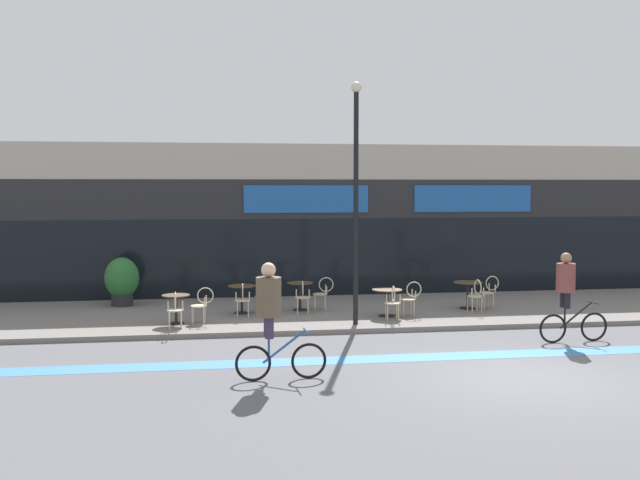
{
  "coord_description": "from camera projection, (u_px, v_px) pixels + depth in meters",
  "views": [
    {
      "loc": [
        -5.75,
        -12.81,
        3.54
      ],
      "look_at": [
        -2.86,
        6.03,
        2.14
      ],
      "focal_mm": 42.0,
      "sensor_mm": 36.0,
      "label": 1
    }
  ],
  "objects": [
    {
      "name": "planter_pot",
      "position": [
        122.0,
        280.0,
        21.23
      ],
      "size": [
        0.97,
        0.97,
        1.38
      ],
      "color": "#232326",
      "rests_on": "sidewalk_slab"
    },
    {
      "name": "bistro_table_3",
      "position": [
        387.0,
        297.0,
        19.52
      ],
      "size": [
        0.79,
        0.79,
        0.71
      ],
      "color": "black",
      "rests_on": "sidewalk_slab"
    },
    {
      "name": "cafe_chair_1_near",
      "position": [
        243.0,
        298.0,
        19.36
      ],
      "size": [
        0.42,
        0.58,
        0.9
      ],
      "rotation": [
        0.0,
        0.0,
        1.52
      ],
      "color": "beige",
      "rests_on": "sidewalk_slab"
    },
    {
      "name": "cafe_chair_4_side",
      "position": [
        489.0,
        290.0,
        20.84
      ],
      "size": [
        0.6,
        0.45,
        0.9
      ],
      "rotation": [
        0.0,
        0.0,
        3.27
      ],
      "color": "beige",
      "rests_on": "sidewalk_slab"
    },
    {
      "name": "cafe_chair_0_side",
      "position": [
        202.0,
        303.0,
        18.52
      ],
      "size": [
        0.59,
        0.44,
        0.9
      ],
      "rotation": [
        0.0,
        0.0,
        3.03
      ],
      "color": "beige",
      "rests_on": "sidewalk_slab"
    },
    {
      "name": "cyclist_0",
      "position": [
        271.0,
        311.0,
        13.49
      ],
      "size": [
        1.69,
        0.52,
        2.16
      ],
      "rotation": [
        0.0,
        0.0,
        0.05
      ],
      "color": "black",
      "rests_on": "ground"
    },
    {
      "name": "cafe_chair_3_near",
      "position": [
        393.0,
        300.0,
        18.91
      ],
      "size": [
        0.43,
        0.59,
        0.9
      ],
      "rotation": [
        0.0,
        0.0,
        1.48
      ],
      "color": "beige",
      "rests_on": "sidewalk_slab"
    },
    {
      "name": "cafe_chair_2_near",
      "position": [
        303.0,
        295.0,
        19.85
      ],
      "size": [
        0.44,
        0.59,
        0.9
      ],
      "rotation": [
        0.0,
        0.0,
        1.45
      ],
      "color": "beige",
      "rests_on": "sidewalk_slab"
    },
    {
      "name": "cafe_chair_1_side",
      "position": [
        265.0,
        294.0,
        20.07
      ],
      "size": [
        0.58,
        0.41,
        0.9
      ],
      "rotation": [
        0.0,
        0.0,
        3.12
      ],
      "color": "beige",
      "rests_on": "sidewalk_slab"
    },
    {
      "name": "bistro_table_0",
      "position": [
        176.0,
        303.0,
        18.44
      ],
      "size": [
        0.69,
        0.69,
        0.73
      ],
      "color": "black",
      "rests_on": "sidewalk_slab"
    },
    {
      "name": "cafe_chair_2_side",
      "position": [
        323.0,
        291.0,
        20.55
      ],
      "size": [
        0.59,
        0.43,
        0.9
      ],
      "rotation": [
        0.0,
        0.0,
        3.05
      ],
      "color": "beige",
      "rests_on": "sidewalk_slab"
    },
    {
      "name": "cyclist_2",
      "position": [
        568.0,
        291.0,
        16.78
      ],
      "size": [
        1.69,
        0.51,
        2.04
      ],
      "rotation": [
        0.0,
        0.0,
        0.07
      ],
      "color": "black",
      "rests_on": "ground"
    },
    {
      "name": "sidewalk_slab",
      "position": [
        414.0,
        310.0,
        20.9
      ],
      "size": [
        40.0,
        5.5,
        0.12
      ],
      "primitive_type": "cube",
      "color": "slate",
      "rests_on": "ground"
    },
    {
      "name": "bistro_table_2",
      "position": [
        300.0,
        290.0,
        20.46
      ],
      "size": [
        0.7,
        0.7,
        0.77
      ],
      "color": "black",
      "rests_on": "sidewalk_slab"
    },
    {
      "name": "ground_plane",
      "position": [
        523.0,
        378.0,
        13.75
      ],
      "size": [
        120.0,
        120.0,
        0.0
      ],
      "primitive_type": "plane",
      "color": "#5B5B60"
    },
    {
      "name": "bistro_table_1",
      "position": [
        242.0,
        293.0,
        19.98
      ],
      "size": [
        0.74,
        0.74,
        0.75
      ],
      "color": "black",
      "rests_on": "sidewalk_slab"
    },
    {
      "name": "cafe_chair_4_near",
      "position": [
        476.0,
        293.0,
        20.12
      ],
      "size": [
        0.44,
        0.59,
        0.9
      ],
      "rotation": [
        0.0,
        0.0,
        1.67
      ],
      "color": "beige",
      "rests_on": "sidewalk_slab"
    },
    {
      "name": "bike_lane_stripe",
      "position": [
        485.0,
        355.0,
        15.62
      ],
      "size": [
        36.0,
        0.7,
        0.01
      ],
      "primitive_type": "cube",
      "color": "#3D7AB7",
      "rests_on": "ground"
    },
    {
      "name": "cafe_chair_0_near",
      "position": [
        175.0,
        307.0,
        17.82
      ],
      "size": [
        0.43,
        0.59,
        0.9
      ],
      "rotation": [
        0.0,
        0.0,
        1.65
      ],
      "color": "beige",
      "rests_on": "sidewalk_slab"
    },
    {
      "name": "cafe_chair_3_side",
      "position": [
        410.0,
        296.0,
        19.62
      ],
      "size": [
        0.58,
        0.4,
        0.9
      ],
      "rotation": [
        0.0,
        0.0,
        3.13
      ],
      "color": "beige",
      "rests_on": "sidewalk_slab"
    },
    {
      "name": "storefront_facade",
      "position": [
        377.0,
        219.0,
        25.37
      ],
      "size": [
        40.0,
        4.06,
        4.81
      ],
      "color": "#B2A899",
      "rests_on": "ground"
    },
    {
      "name": "bistro_table_4",
      "position": [
        468.0,
        289.0,
        20.73
      ],
      "size": [
        0.8,
        0.8,
        0.75
      ],
      "color": "black",
      "rests_on": "sidewalk_slab"
    },
    {
      "name": "lamp_post",
      "position": [
        356.0,
        187.0,
        18.2
      ],
      "size": [
        0.26,
        0.26,
        5.91
      ],
      "color": "black",
      "rests_on": "sidewalk_slab"
    }
  ]
}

